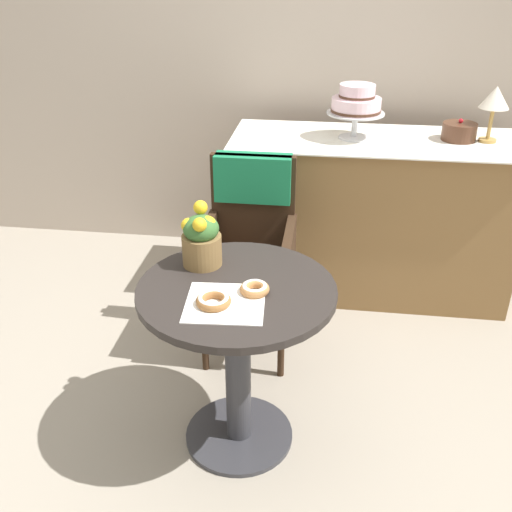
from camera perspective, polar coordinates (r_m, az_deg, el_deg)
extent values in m
plane|color=gray|center=(2.51, -1.66, -17.29)|extent=(8.00, 8.00, 0.00)
cube|color=#B2A393|center=(3.63, 2.99, 21.04)|extent=(4.80, 0.10, 2.70)
cylinder|color=#282321|center=(2.07, -1.93, -3.43)|extent=(0.72, 0.72, 0.03)
cylinder|color=#333338|center=(2.28, -1.78, -11.17)|extent=(0.10, 0.10, 0.69)
cylinder|color=#333338|center=(2.51, -1.66, -17.13)|extent=(0.44, 0.44, 0.02)
cube|color=#332114|center=(2.70, -0.81, -1.10)|extent=(0.42, 0.42, 0.04)
cube|color=#332114|center=(2.76, -0.27, 5.38)|extent=(0.40, 0.04, 0.46)
cube|color=#332114|center=(2.68, -4.85, 1.26)|extent=(0.04, 0.38, 0.18)
cube|color=#332114|center=(2.63, 3.27, 0.77)|extent=(0.04, 0.38, 0.18)
cube|color=#197247|center=(2.72, -0.28, 7.72)|extent=(0.36, 0.11, 0.22)
cylinder|color=#332114|center=(2.71, -5.13, -7.25)|extent=(0.03, 0.03, 0.45)
cylinder|color=#332114|center=(2.67, 2.52, -7.86)|extent=(0.03, 0.03, 0.45)
cylinder|color=#332114|center=(3.01, -3.68, -3.34)|extent=(0.03, 0.03, 0.45)
cylinder|color=#332114|center=(2.97, 3.18, -3.82)|extent=(0.03, 0.03, 0.45)
cube|color=white|center=(1.97, -3.07, -4.66)|extent=(0.29, 0.28, 0.00)
torus|color=#936033|center=(1.96, -4.21, -4.43)|extent=(0.12, 0.12, 0.03)
torus|color=white|center=(1.96, -4.22, -4.21)|extent=(0.11, 0.11, 0.02)
torus|color=#AD7542|center=(2.02, -0.13, -3.27)|extent=(0.10, 0.10, 0.03)
torus|color=white|center=(2.02, -0.13, -3.05)|extent=(0.09, 0.09, 0.02)
cylinder|color=brown|center=(2.19, -5.34, 0.60)|extent=(0.15, 0.15, 0.12)
ellipsoid|color=#38662D|center=(2.16, -5.45, 2.72)|extent=(0.14, 0.14, 0.10)
sphere|color=gold|center=(2.15, -4.80, 3.10)|extent=(0.07, 0.07, 0.07)
sphere|color=gold|center=(2.17, -5.50, 4.79)|extent=(0.05, 0.05, 0.05)
sphere|color=gold|center=(2.16, -6.67, 3.01)|extent=(0.06, 0.06, 0.06)
sphere|color=gold|center=(2.09, -5.59, 3.09)|extent=(0.05, 0.05, 0.05)
cube|color=olive|center=(3.33, 11.25, 3.78)|extent=(1.50, 0.56, 0.90)
cube|color=white|center=(3.18, 12.00, 11.13)|extent=(1.56, 0.62, 0.01)
cylinder|color=silver|center=(3.17, 9.59, 11.46)|extent=(0.16, 0.16, 0.01)
cylinder|color=silver|center=(3.15, 9.69, 12.59)|extent=(0.03, 0.03, 0.12)
cylinder|color=silver|center=(3.14, 9.78, 13.72)|extent=(0.30, 0.30, 0.01)
cylinder|color=silver|center=(3.13, 9.85, 14.45)|extent=(0.26, 0.25, 0.08)
cylinder|color=#4C2D1E|center=(3.13, 9.81, 13.99)|extent=(0.26, 0.26, 0.01)
cylinder|color=silver|center=(3.11, 9.95, 15.73)|extent=(0.18, 0.18, 0.07)
cylinder|color=#4C2D1E|center=(3.12, 9.92, 15.30)|extent=(0.19, 0.19, 0.01)
cylinder|color=#4C2D1E|center=(3.26, 19.39, 11.49)|extent=(0.18, 0.18, 0.09)
sphere|color=red|center=(3.25, 19.55, 12.45)|extent=(0.02, 0.02, 0.02)
cylinder|color=#B28C47|center=(3.30, 21.83, 10.55)|extent=(0.09, 0.09, 0.01)
cylinder|color=#B28C47|center=(3.27, 22.10, 12.00)|extent=(0.02, 0.02, 0.16)
cone|color=silver|center=(3.24, 22.54, 14.27)|extent=(0.15, 0.15, 0.11)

